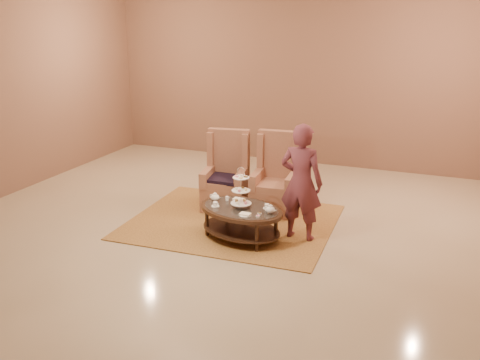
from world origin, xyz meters
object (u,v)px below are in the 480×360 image
at_px(armchair_left, 226,182).
at_px(tea_table, 241,213).
at_px(person, 301,183).
at_px(armchair_right, 276,185).

bearing_deg(armchair_left, tea_table, -67.43).
bearing_deg(armchair_left, person, -38.37).
xyz_separation_m(armchair_left, person, (1.39, -0.77, 0.38)).
relative_size(tea_table, armchair_right, 1.14).
distance_m(tea_table, armchair_left, 1.27).
height_order(tea_table, armchair_right, armchair_right).
bearing_deg(person, armchair_right, -50.42).
bearing_deg(armchair_right, armchair_left, -175.58).
relative_size(tea_table, armchair_left, 1.15).
bearing_deg(tea_table, armchair_left, 137.66).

